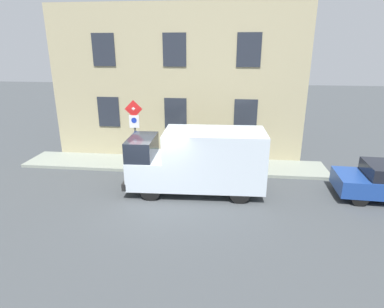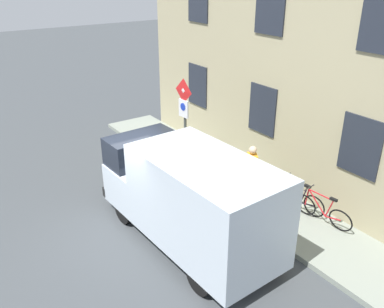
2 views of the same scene
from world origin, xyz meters
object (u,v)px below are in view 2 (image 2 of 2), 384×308
at_px(delivery_van, 189,196).
at_px(bicycle_black, 298,197).
at_px(bicycle_red, 322,211).
at_px(litter_bin, 219,178).
at_px(sign_post_stacked, 184,113).
at_px(pedestrian, 251,172).

distance_m(delivery_van, bicycle_black, 3.39).
height_order(delivery_van, bicycle_red, delivery_van).
relative_size(bicycle_red, litter_bin, 1.91).
distance_m(sign_post_stacked, bicycle_black, 4.28).
distance_m(sign_post_stacked, bicycle_red, 5.03).
height_order(delivery_van, litter_bin, delivery_van).
distance_m(bicycle_red, bicycle_black, 0.85).
bearing_deg(sign_post_stacked, bicycle_black, -70.47).
distance_m(delivery_van, bicycle_red, 3.65).
relative_size(sign_post_stacked, bicycle_red, 1.77).
bearing_deg(pedestrian, sign_post_stacked, 135.82).
height_order(sign_post_stacked, pedestrian, sign_post_stacked).
height_order(bicycle_red, litter_bin, litter_bin).
xyz_separation_m(sign_post_stacked, bicycle_red, (1.32, -4.56, -1.68)).
height_order(sign_post_stacked, bicycle_red, sign_post_stacked).
bearing_deg(delivery_van, bicycle_black, -103.64).
xyz_separation_m(bicycle_black, pedestrian, (-0.77, 1.11, 0.56)).
bearing_deg(litter_bin, delivery_van, -145.99).
relative_size(bicycle_red, bicycle_black, 1.00).
bearing_deg(bicycle_red, litter_bin, 14.38).
xyz_separation_m(bicycle_black, litter_bin, (-1.18, 2.03, 0.08)).
bearing_deg(delivery_van, litter_bin, -58.26).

